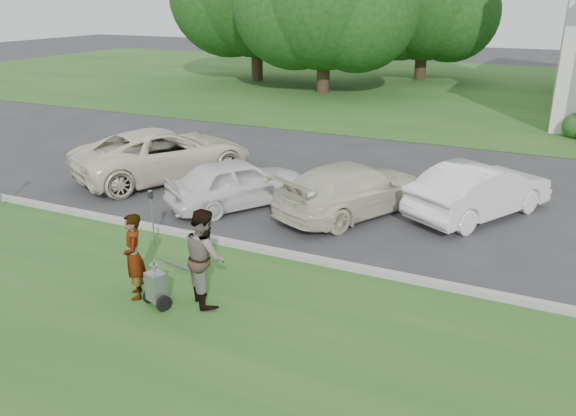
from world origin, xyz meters
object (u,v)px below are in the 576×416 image
Objects in this scene: parking_meter_near at (152,211)px; car_d at (480,190)px; striping_cart at (157,287)px; car_a at (164,154)px; person_left at (134,257)px; tree_back at (425,7)px; car_c at (354,189)px; tree_left at (325,2)px; person_right at (205,257)px; car_b at (238,182)px.

parking_meter_near is 0.31× the size of car_d.
striping_cart is 0.19× the size of car_a.
car_d is (5.29, 7.12, -0.13)m from person_left.
tree_back is 26.85m from car_c.
parking_meter_near is 5.28m from car_a.
person_right is (7.08, -23.78, -4.20)m from tree_left.
person_left is at bearing -76.56° from tree_left.
person_left reaches higher than car_d.
person_left is at bearing -86.84° from tree_back.
car_d reaches higher than car_b.
tree_back is 32.46m from person_left.
tree_left reaches higher than striping_cart.
person_right is 7.82m from car_d.
person_right reaches higher than car_b.
parking_meter_near is (-1.76, 2.19, 0.44)m from striping_cart.
tree_left is 8.95m from tree_back.
person_left is 0.42× the size of car_b.
car_b is at bearing 122.27° from striping_cart.
car_a is at bearing -7.20° from person_right.
person_left is 2.36m from parking_meter_near.
person_right is 0.40× the size of car_c.
car_a is (-2.93, 4.40, -0.07)m from parking_meter_near.
tree_left is 20.42m from car_c.
tree_back is 2.09× the size of car_c.
car_c reaches higher than striping_cart.
person_left is 7.64m from car_a.
tree_back is at bearing 112.70° from striping_cart.
car_d reaches higher than striping_cart.
striping_cart is at bearing 138.13° from car_b.
person_left is at bearing 58.17° from person_right.
striping_cart is at bearing -85.82° from tree_back.
tree_back is at bearing -44.15° from car_d.
striping_cart is at bearing 100.50° from car_c.
person_left reaches higher than car_c.
person_right reaches higher than person_left.
car_c is (3.00, 0.79, 0.00)m from car_b.
tree_left is at bearing -56.18° from car_a.
striping_cart is 0.74m from person_left.
car_c is (3.46, 3.90, -0.17)m from parking_meter_near.
car_d is at bearing 38.13° from parking_meter_near.
person_left is 6.38m from car_c.
parking_meter_near is 0.24× the size of car_a.
car_b reaches higher than parking_meter_near.
car_d is at bearing -74.25° from tree_back.
parking_meter_near is 0.34× the size of car_b.
striping_cart is 2.84m from parking_meter_near.
person_right reaches higher than striping_cart.
person_right reaches higher than parking_meter_near.
parking_meter_near is at bearing 152.04° from car_a.
car_a is (-5.40, 6.05, -0.15)m from person_right.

